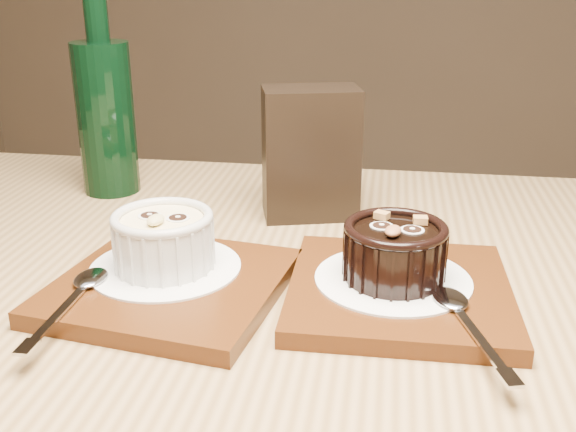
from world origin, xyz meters
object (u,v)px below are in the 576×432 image
(table, at_px, (279,404))
(ramekin_dark, at_px, (395,249))
(green_bottle, at_px, (105,112))
(tray_left, at_px, (170,286))
(condiment_stand, at_px, (310,153))
(tray_right, at_px, (399,291))
(ramekin_white, at_px, (163,238))

(table, xyz_separation_m, ramekin_dark, (0.09, 0.04, 0.13))
(green_bottle, bearing_deg, tray_left, -56.75)
(tray_left, distance_m, condiment_stand, 0.23)
(table, xyz_separation_m, tray_left, (-0.10, 0.01, 0.10))
(table, xyz_separation_m, tray_right, (0.09, 0.04, 0.10))
(table, relative_size, tray_right, 6.78)
(table, distance_m, tray_left, 0.14)
(green_bottle, bearing_deg, tray_right, -32.19)
(tray_right, height_order, green_bottle, green_bottle)
(condiment_stand, bearing_deg, tray_left, -112.92)
(green_bottle, bearing_deg, condiment_stand, -8.77)
(tray_left, bearing_deg, ramekin_white, 119.51)
(condiment_stand, bearing_deg, table, -88.03)
(table, height_order, ramekin_white, ramekin_white)
(table, bearing_deg, tray_left, 172.61)
(ramekin_white, height_order, ramekin_dark, same)
(tray_right, relative_size, condiment_stand, 1.29)
(tray_right, bearing_deg, ramekin_white, -177.97)
(condiment_stand, bearing_deg, ramekin_white, -117.19)
(tray_left, xyz_separation_m, condiment_stand, (0.09, 0.21, 0.06))
(tray_left, xyz_separation_m, green_bottle, (-0.16, 0.25, 0.09))
(ramekin_white, bearing_deg, condiment_stand, 65.53)
(ramekin_white, xyz_separation_m, condiment_stand, (0.10, 0.19, 0.03))
(ramekin_white, xyz_separation_m, tray_right, (0.20, 0.01, -0.04))
(tray_right, bearing_deg, tray_left, -172.64)
(tray_right, bearing_deg, condiment_stand, 119.29)
(ramekin_white, bearing_deg, tray_right, 4.75)
(tray_left, distance_m, green_bottle, 0.31)
(tray_left, height_order, condiment_stand, condiment_stand)
(condiment_stand, bearing_deg, ramekin_dark, -61.44)
(condiment_stand, bearing_deg, green_bottle, 171.23)
(tray_right, relative_size, green_bottle, 0.72)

